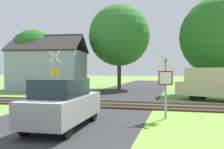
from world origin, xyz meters
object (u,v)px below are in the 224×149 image
(stop_sign_near, at_px, (166,80))
(parked_car, at_px, (63,103))
(tree_center, at_px, (119,35))
(mail_truck, at_px, (218,83))
(house, at_px, (49,69))
(tree_right, at_px, (220,37))
(tree_left, at_px, (34,51))
(crossing_sign_far, at_px, (54,72))

(stop_sign_near, relative_size, parked_car, 0.72)
(tree_center, bearing_deg, mail_truck, -45.76)
(stop_sign_near, distance_m, house, 17.59)
(tree_center, xyz_separation_m, tree_right, (9.65, -3.94, -0.95))
(stop_sign_near, bearing_deg, house, -43.58)
(tree_left, relative_size, tree_right, 0.77)
(crossing_sign_far, relative_size, mail_truck, 0.66)
(tree_left, bearing_deg, parked_car, -55.10)
(crossing_sign_far, relative_size, parked_car, 0.85)
(tree_center, bearing_deg, parked_car, -83.55)
(stop_sign_near, height_order, tree_right, tree_right)
(tree_left, distance_m, tree_right, 18.42)
(house, xyz_separation_m, tree_left, (-2.03, 0.40, 1.99))
(house, bearing_deg, tree_right, -8.76)
(tree_center, xyz_separation_m, mail_truck, (8.72, -8.95, -4.62))
(house, distance_m, tree_right, 16.59)
(stop_sign_near, xyz_separation_m, tree_center, (-5.60, 15.90, 4.21))
(house, distance_m, tree_center, 8.35)
(house, bearing_deg, parked_car, -66.46)
(house, distance_m, mail_truck, 16.42)
(house, bearing_deg, mail_truck, -26.64)
(tree_right, distance_m, parked_car, 16.83)
(crossing_sign_far, xyz_separation_m, house, (-4.53, 7.54, 0.18))
(tree_left, bearing_deg, crossing_sign_far, -50.43)
(crossing_sign_far, distance_m, tree_left, 10.52)
(stop_sign_near, distance_m, tree_center, 17.38)
(mail_truck, bearing_deg, parked_car, 170.93)
(house, xyz_separation_m, mail_truck, (15.41, -5.61, -0.91))
(tree_center, xyz_separation_m, parked_car, (2.09, -18.43, -4.96))
(stop_sign_near, distance_m, tree_right, 13.04)
(tree_center, relative_size, parked_car, 2.28)
(parked_car, bearing_deg, tree_center, 94.93)
(crossing_sign_far, bearing_deg, tree_left, 126.78)
(stop_sign_near, distance_m, tree_left, 19.48)
(mail_truck, distance_m, parked_car, 11.58)
(crossing_sign_far, xyz_separation_m, tree_center, (2.16, 10.88, 3.88))
(tree_right, xyz_separation_m, parked_car, (-7.57, -14.49, -4.01))
(house, bearing_deg, stop_sign_near, -52.26)
(crossing_sign_far, height_order, tree_left, tree_left)
(tree_left, bearing_deg, house, -11.02)
(tree_left, distance_m, mail_truck, 18.67)
(tree_left, height_order, parked_car, tree_left)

